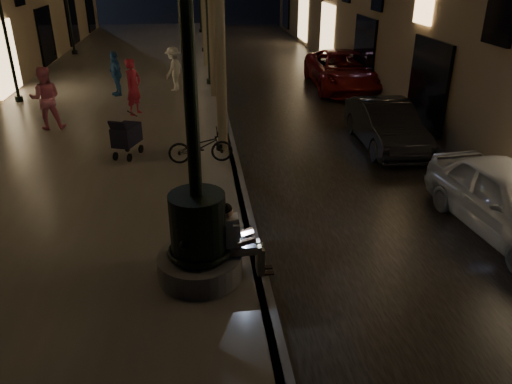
{
  "coord_description": "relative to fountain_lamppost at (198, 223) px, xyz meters",
  "views": [
    {
      "loc": [
        -0.93,
        -5.0,
        5.02
      ],
      "look_at": [
        0.05,
        3.0,
        1.22
      ],
      "focal_mm": 35.0,
      "sensor_mm": 36.0,
      "label": 1
    }
  ],
  "objects": [
    {
      "name": "ground",
      "position": [
        1.0,
        13.0,
        -1.21
      ],
      "size": [
        120.0,
        120.0,
        0.0
      ],
      "primitive_type": "plane",
      "color": "black",
      "rests_on": "ground"
    },
    {
      "name": "cobble_lane",
      "position": [
        4.0,
        13.0,
        -1.2
      ],
      "size": [
        6.0,
        45.0,
        0.02
      ],
      "primitive_type": "cube",
      "color": "black",
      "rests_on": "ground"
    },
    {
      "name": "promenade",
      "position": [
        -3.0,
        13.0,
        -1.11
      ],
      "size": [
        8.0,
        45.0,
        0.2
      ],
      "primitive_type": "cube",
      "color": "#656059",
      "rests_on": "ground"
    },
    {
      "name": "curb_strip",
      "position": [
        1.0,
        13.0,
        -1.11
      ],
      "size": [
        0.25,
        45.0,
        0.2
      ],
      "primitive_type": "cube",
      "color": "#59595B",
      "rests_on": "ground"
    },
    {
      "name": "fountain_lamppost",
      "position": [
        0.0,
        0.0,
        0.0
      ],
      "size": [
        1.4,
        1.4,
        5.21
      ],
      "color": "#59595B",
      "rests_on": "promenade"
    },
    {
      "name": "seated_man_laptop",
      "position": [
        0.61,
        0.0,
        -0.31
      ],
      "size": [
        0.95,
        0.32,
        1.32
      ],
      "color": "gray",
      "rests_on": "promenade"
    },
    {
      "name": "lamp_curb_a",
      "position": [
        0.7,
        6.0,
        2.02
      ],
      "size": [
        0.36,
        0.36,
        4.81
      ],
      "color": "black",
      "rests_on": "promenade"
    },
    {
      "name": "lamp_curb_b",
      "position": [
        0.7,
        14.0,
        2.02
      ],
      "size": [
        0.36,
        0.36,
        4.81
      ],
      "color": "black",
      "rests_on": "promenade"
    },
    {
      "name": "lamp_left_b",
      "position": [
        -6.4,
        12.0,
        2.02
      ],
      "size": [
        0.36,
        0.36,
        4.81
      ],
      "color": "black",
      "rests_on": "promenade"
    },
    {
      "name": "stroller",
      "position": [
        -1.79,
        5.75,
        -0.41
      ],
      "size": [
        0.76,
        1.18,
        1.21
      ],
      "rotation": [
        0.0,
        0.0,
        -0.37
      ],
      "color": "black",
      "rests_on": "promenade"
    },
    {
      "name": "car_front",
      "position": [
        6.08,
        1.06,
        -0.51
      ],
      "size": [
        2.03,
        4.26,
        1.41
      ],
      "primitive_type": "imported",
      "rotation": [
        0.0,
        0.0,
        0.09
      ],
      "color": "#A8ABB0",
      "rests_on": "ground"
    },
    {
      "name": "car_second",
      "position": [
        5.44,
        6.19,
        -0.55
      ],
      "size": [
        1.5,
        4.06,
        1.32
      ],
      "primitive_type": "imported",
      "rotation": [
        0.0,
        0.0,
        -0.03
      ],
      "color": "black",
      "rests_on": "ground"
    },
    {
      "name": "car_third",
      "position": [
        6.2,
        13.26,
        -0.45
      ],
      "size": [
        2.8,
        5.6,
        1.52
      ],
      "primitive_type": "imported",
      "rotation": [
        0.0,
        0.0,
        -0.05
      ],
      "color": "maroon",
      "rests_on": "ground"
    },
    {
      "name": "pedestrian_red",
      "position": [
        -1.97,
        9.82,
        -0.09
      ],
      "size": [
        0.73,
        0.8,
        1.85
      ],
      "primitive_type": "imported",
      "rotation": [
        0.0,
        0.0,
        1.01
      ],
      "color": "#AF233B",
      "rests_on": "promenade"
    },
    {
      "name": "pedestrian_pink",
      "position": [
        -4.46,
        8.56,
        -0.07
      ],
      "size": [
        1.01,
        0.84,
        1.89
      ],
      "primitive_type": "imported",
      "rotation": [
        0.0,
        0.0,
        3.28
      ],
      "color": "pink",
      "rests_on": "promenade"
    },
    {
      "name": "pedestrian_white",
      "position": [
        -0.74,
        13.05,
        -0.17
      ],
      "size": [
        1.04,
        1.25,
        1.68
      ],
      "primitive_type": "imported",
      "rotation": [
        0.0,
        0.0,
        4.26
      ],
      "color": "white",
      "rests_on": "promenade"
    },
    {
      "name": "pedestrian_blue",
      "position": [
        -2.9,
        12.51,
        -0.18
      ],
      "size": [
        0.83,
        1.04,
        1.66
      ],
      "primitive_type": "imported",
      "rotation": [
        0.0,
        0.0,
        5.23
      ],
      "color": "#2A5D9C",
      "rests_on": "promenade"
    },
    {
      "name": "bicycle",
      "position": [
        0.13,
        5.13,
        -0.58
      ],
      "size": [
        1.67,
        0.63,
        0.87
      ],
      "primitive_type": "imported",
      "rotation": [
        0.0,
        0.0,
        1.6
      ],
      "color": "black",
      "rests_on": "promenade"
    }
  ]
}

